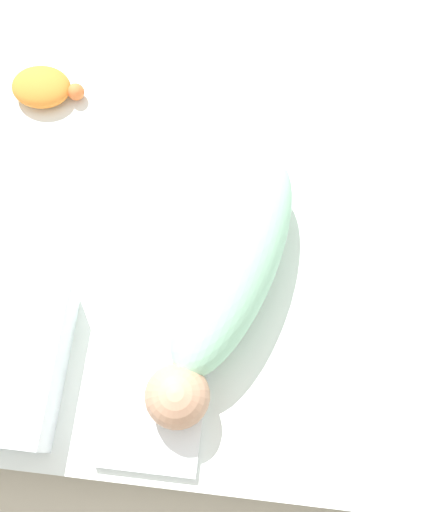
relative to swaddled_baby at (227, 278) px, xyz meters
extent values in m
plane|color=#B2A893|center=(-0.05, 0.08, -0.23)|extent=(12.00, 12.00, 0.00)
cube|color=white|center=(-0.05, 0.08, -0.16)|extent=(1.55, 0.95, 0.14)
cube|color=white|center=(-0.11, -0.27, -0.07)|extent=(0.19, 0.21, 0.02)
ellipsoid|color=#99D6B2|center=(0.01, 0.03, 0.00)|extent=(0.29, 0.51, 0.17)
sphere|color=tan|center=(-0.07, -0.23, -0.01)|extent=(0.12, 0.12, 0.12)
ellipsoid|color=orange|center=(-0.47, 0.42, -0.06)|extent=(0.14, 0.11, 0.06)
sphere|color=orange|center=(-0.39, 0.42, -0.06)|extent=(0.04, 0.04, 0.04)
camera|label=1|loc=(0.02, -0.33, 1.12)|focal=42.00mm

